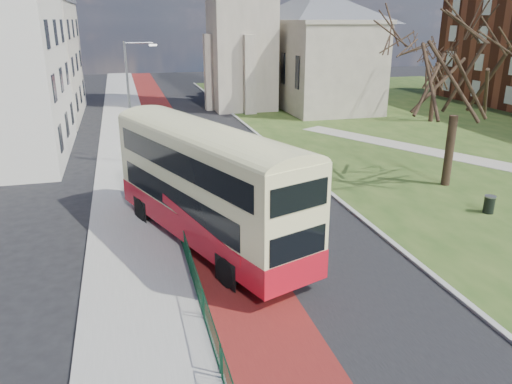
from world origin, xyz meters
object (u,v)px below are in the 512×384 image
object	(u,v)px
bus	(206,181)
winter_tree_near	(462,56)
streetlamp	(131,97)
litter_bin	(489,204)
winter_tree_far	(437,62)

from	to	relation	value
bus	winter_tree_near	size ratio (longest dim) A/B	1.16
streetlamp	bus	xyz separation A→B (m)	(2.57, -14.17, -1.67)
bus	litter_bin	xyz separation A→B (m)	(14.53, -0.19, -2.42)
litter_bin	winter_tree_far	bearing A→B (deg)	63.15
streetlamp	winter_tree_near	size ratio (longest dim) A/B	0.74
winter_tree_near	litter_bin	distance (m)	8.41
streetlamp	bus	distance (m)	14.50
streetlamp	litter_bin	bearing A→B (deg)	-40.03
winter_tree_near	streetlamp	bearing A→B (deg)	151.22
winter_tree_near	bus	bearing A→B (deg)	-163.82
winter_tree_far	streetlamp	bearing A→B (deg)	-164.64
streetlamp	litter_bin	size ratio (longest dim) A/B	8.68
winter_tree_near	winter_tree_far	xyz separation A→B (m)	(10.55, 17.54, -1.88)
winter_tree_far	winter_tree_near	bearing A→B (deg)	-121.02
streetlamp	winter_tree_far	distance (m)	29.38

